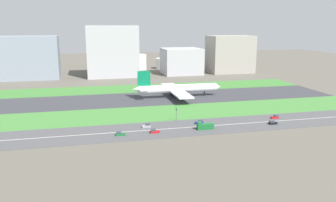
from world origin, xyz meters
The scene contains 21 objects.
ground_plane centered at (0.00, 0.00, 0.00)m, with size 800.00×800.00×0.00m, color #5B564C.
runway centered at (0.00, 0.00, 0.05)m, with size 280.00×46.00×0.10m, color #38383D.
grass_median_north centered at (0.00, 41.00, 0.05)m, with size 280.00×36.00×0.10m, color #3D7A33.
grass_median_south centered at (0.00, -41.00, 0.05)m, with size 280.00×36.00×0.10m, color #427F38.
highway centered at (0.00, -73.00, 0.05)m, with size 280.00×28.00×0.10m, color #4C4C4F.
highway_centerline centered at (0.00, -73.00, 0.11)m, with size 266.00×0.50×0.01m, color silver.
airliner centered at (25.82, 0.00, 6.23)m, with size 65.00×56.00×19.70m.
car_1 centered at (65.03, -68.00, 0.92)m, with size 4.40×1.80×2.00m.
car_4 centered at (-7.63, -68.00, 0.92)m, with size 4.40×1.80×2.00m.
truck_0 centered at (20.06, -78.00, 1.67)m, with size 8.40×2.50×4.00m.
car_2 centered at (-22.22, -78.00, 0.92)m, with size 4.40×1.80×2.00m.
car_3 centered at (-5.58, -78.00, 0.92)m, with size 4.40×1.80×2.00m.
car_0 centered at (20.71, -68.00, 0.92)m, with size 4.40×1.80×2.00m.
car_5 centered at (57.69, -78.00, 0.92)m, with size 4.40×1.80×2.00m.
traffic_light centered at (10.03, -60.01, 4.29)m, with size 0.36×0.50×7.20m.
terminal_building centered at (-90.00, 114.00, 20.31)m, with size 57.16×27.90×40.62m, color gray.
hangar_building centered at (-10.68, 114.00, 25.09)m, with size 49.80×36.35×50.17m, color #B2B2B7.
office_tower centered at (61.29, 114.00, 13.34)m, with size 39.12×35.27×26.68m, color #B2B2B7.
cargo_warehouse centered at (115.78, 114.00, 19.66)m, with size 46.10×32.74×39.31m, color #9E998E.
fuel_tank_west centered at (22.94, 159.00, 8.73)m, with size 17.53×17.53×17.46m, color silver.
fuel_tank_centre centered at (54.45, 159.00, 6.14)m, with size 22.83×22.83×12.28m, color silver.
Camera 1 is at (-36.03, -234.13, 51.78)m, focal length 36.74 mm.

